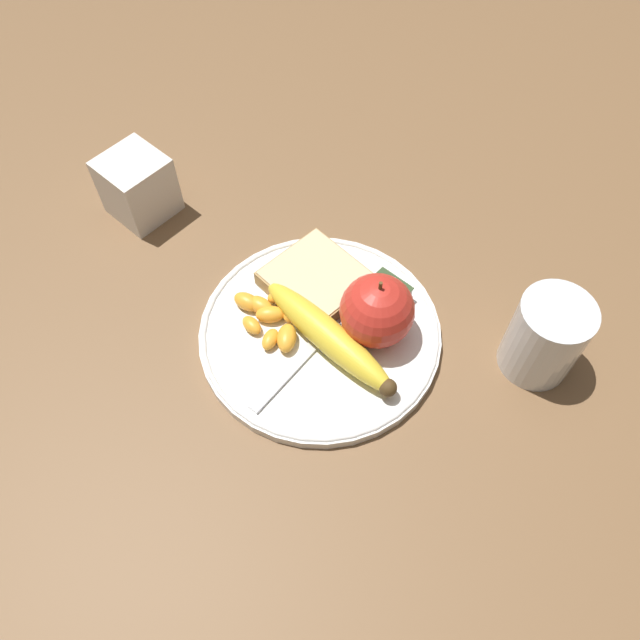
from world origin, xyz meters
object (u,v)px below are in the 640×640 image
(jam_packet, at_px, (387,293))
(condiment_caddy, at_px, (138,186))
(banana, at_px, (329,336))
(fork, at_px, (324,334))
(apple, at_px, (377,311))
(bread_slice, at_px, (316,280))
(plate, at_px, (320,332))
(juice_glass, at_px, (544,339))

(jam_packet, height_order, condiment_caddy, condiment_caddy)
(banana, relative_size, fork, 0.97)
(banana, distance_m, jam_packet, 0.09)
(fork, xyz_separation_m, jam_packet, (-0.02, -0.08, 0.01))
(condiment_caddy, bearing_deg, apple, -172.14)
(apple, xyz_separation_m, bread_slice, (0.09, -0.00, -0.03))
(banana, relative_size, jam_packet, 4.23)
(plate, xyz_separation_m, condiment_caddy, (0.29, 0.01, 0.03))
(juice_glass, distance_m, banana, 0.22)
(plate, relative_size, fork, 1.35)
(bread_slice, distance_m, jam_packet, 0.08)
(bread_slice, bearing_deg, fork, 139.18)
(plate, bearing_deg, juice_glass, -145.74)
(bread_slice, bearing_deg, banana, 142.01)
(fork, distance_m, jam_packet, 0.08)
(apple, bearing_deg, juice_glass, -148.05)
(banana, xyz_separation_m, bread_slice, (0.06, -0.05, -0.01))
(plate, relative_size, juice_glass, 2.73)
(apple, bearing_deg, jam_packet, -67.93)
(plate, distance_m, fork, 0.01)
(juice_glass, bearing_deg, apple, 31.95)
(apple, relative_size, condiment_caddy, 1.10)
(juice_glass, xyz_separation_m, condiment_caddy, (0.48, 0.14, -0.01))
(juice_glass, height_order, banana, juice_glass)
(bread_slice, xyz_separation_m, condiment_caddy, (0.25, 0.05, 0.02))
(plate, bearing_deg, fork, 164.54)
(banana, bearing_deg, bread_slice, -37.99)
(banana, bearing_deg, condiment_caddy, 0.05)
(juice_glass, distance_m, bread_slice, 0.25)
(banana, xyz_separation_m, condiment_caddy, (0.31, 0.00, 0.01))
(condiment_caddy, bearing_deg, banana, -179.95)
(bread_slice, height_order, jam_packet, same)
(apple, xyz_separation_m, jam_packet, (0.02, -0.04, -0.03))
(plate, distance_m, apple, 0.07)
(apple, bearing_deg, fork, 47.57)
(bread_slice, relative_size, jam_packet, 2.43)
(condiment_caddy, bearing_deg, plate, -178.50)
(plate, distance_m, condiment_caddy, 0.29)
(banana, distance_m, bread_slice, 0.08)
(fork, bearing_deg, banana, -117.16)
(jam_packet, bearing_deg, plate, 71.39)
(fork, bearing_deg, apple, -45.74)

